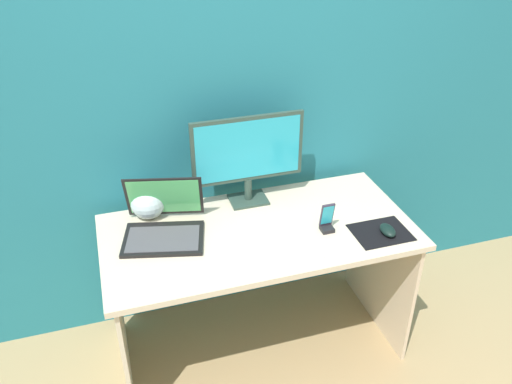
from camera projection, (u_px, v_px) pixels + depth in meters
name	position (u px, v px, depth m)	size (l,w,h in m)	color
ground_plane	(258.00, 343.00, 2.76)	(8.00, 8.00, 0.00)	tan
wall_back	(232.00, 85.00, 2.45)	(6.00, 0.04, 2.50)	#217181
desk	(258.00, 256.00, 2.46)	(1.39, 0.68, 0.72)	beige
monitor	(248.00, 154.00, 2.46)	(0.53, 0.14, 0.44)	#2D433A
laptop	(164.00, 224.00, 2.34)	(0.41, 0.39, 0.24)	black
fishbowl	(148.00, 202.00, 2.44)	(0.16, 0.16, 0.16)	silver
keyboard_external	(274.00, 258.00, 2.21)	(0.40, 0.13, 0.01)	white
mousepad	(381.00, 232.00, 2.37)	(0.25, 0.20, 0.00)	black
mouse	(388.00, 230.00, 2.35)	(0.06, 0.10, 0.04)	black
phone_in_dock	(327.00, 221.00, 2.36)	(0.06, 0.06, 0.14)	black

